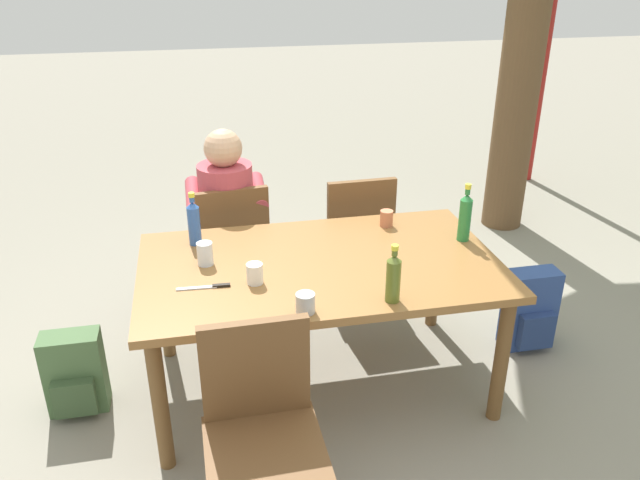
% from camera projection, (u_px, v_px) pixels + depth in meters
% --- Properties ---
extents(ground_plane, '(24.00, 24.00, 0.00)m').
position_uv_depth(ground_plane, '(320.00, 383.00, 3.36)').
color(ground_plane, gray).
extents(dining_table, '(1.74, 1.02, 0.72)m').
position_uv_depth(dining_table, '(320.00, 276.00, 3.09)').
color(dining_table, olive).
rests_on(dining_table, ground_plane).
extents(chair_far_left, '(0.49, 0.49, 0.87)m').
position_uv_depth(chair_far_left, '(231.00, 242.00, 3.80)').
color(chair_far_left, brown).
rests_on(chair_far_left, ground_plane).
extents(chair_near_left, '(0.45, 0.45, 0.87)m').
position_uv_depth(chair_near_left, '(261.00, 425.00, 2.36)').
color(chair_near_left, brown).
rests_on(chair_near_left, ground_plane).
extents(chair_far_right, '(0.45, 0.45, 0.87)m').
position_uv_depth(chair_far_right, '(355.00, 232.00, 3.94)').
color(chair_far_right, brown).
rests_on(chair_far_right, ground_plane).
extents(person_in_white_shirt, '(0.47, 0.62, 1.18)m').
position_uv_depth(person_in_white_shirt, '(227.00, 210.00, 3.83)').
color(person_in_white_shirt, '#B7424C').
rests_on(person_in_white_shirt, ground_plane).
extents(bottle_blue, '(0.06, 0.06, 0.28)m').
position_uv_depth(bottle_blue, '(194.00, 222.00, 3.19)').
color(bottle_blue, '#2D56A3').
rests_on(bottle_blue, dining_table).
extents(bottle_green, '(0.06, 0.06, 0.31)m').
position_uv_depth(bottle_green, '(465.00, 216.00, 3.23)').
color(bottle_green, '#287A38').
rests_on(bottle_green, dining_table).
extents(bottle_olive, '(0.06, 0.06, 0.27)m').
position_uv_depth(bottle_olive, '(393.00, 277.00, 2.68)').
color(bottle_olive, '#566623').
rests_on(bottle_olive, dining_table).
extents(cup_terracotta, '(0.07, 0.07, 0.09)m').
position_uv_depth(cup_terracotta, '(386.00, 218.00, 3.43)').
color(cup_terracotta, '#BC6B47').
rests_on(cup_terracotta, dining_table).
extents(cup_steel, '(0.08, 0.08, 0.09)m').
position_uv_depth(cup_steel, '(305.00, 303.00, 2.62)').
color(cup_steel, '#B2B7BC').
rests_on(cup_steel, dining_table).
extents(cup_glass, '(0.08, 0.08, 0.11)m').
position_uv_depth(cup_glass, '(205.00, 254.00, 3.01)').
color(cup_glass, silver).
rests_on(cup_glass, dining_table).
extents(cup_white, '(0.08, 0.08, 0.10)m').
position_uv_depth(cup_white, '(255.00, 274.00, 2.85)').
color(cup_white, white).
rests_on(cup_white, dining_table).
extents(table_knife, '(0.24, 0.03, 0.01)m').
position_uv_depth(table_knife, '(208.00, 287.00, 2.83)').
color(table_knife, silver).
rests_on(table_knife, dining_table).
extents(backpack_by_near_side, '(0.29, 0.20, 0.48)m').
position_uv_depth(backpack_by_near_side, '(530.00, 311.00, 3.58)').
color(backpack_by_near_side, '#2D4784').
rests_on(backpack_by_near_side, ground_plane).
extents(backpack_by_far_side, '(0.28, 0.21, 0.43)m').
position_uv_depth(backpack_by_far_side, '(75.00, 375.00, 3.09)').
color(backpack_by_far_side, '#47663D').
rests_on(backpack_by_far_side, ground_plane).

